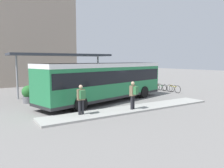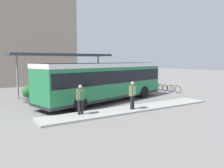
% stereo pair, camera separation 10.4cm
% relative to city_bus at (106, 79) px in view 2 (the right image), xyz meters
% --- Properties ---
extents(ground_plane, '(120.00, 120.00, 0.00)m').
position_rel_city_bus_xyz_m(ground_plane, '(-0.01, -0.00, -1.79)').
color(ground_plane, slate).
extents(curb_island, '(12.58, 1.80, 0.12)m').
position_rel_city_bus_xyz_m(curb_island, '(0.11, -3.49, -1.73)').
color(curb_island, '#9E9E99').
rests_on(curb_island, ground_plane).
extents(city_bus, '(11.75, 5.41, 3.06)m').
position_rel_city_bus_xyz_m(city_bus, '(0.00, 0.00, 0.00)').
color(city_bus, '#237A47').
rests_on(city_bus, ground_plane).
extents(pedestrian_waiting, '(0.52, 0.56, 1.80)m').
position_rel_city_bus_xyz_m(pedestrian_waiting, '(-0.18, -3.77, -0.64)').
color(pedestrian_waiting, '#232328').
rests_on(pedestrian_waiting, curb_island).
extents(pedestrian_companion, '(0.43, 0.44, 1.74)m').
position_rel_city_bus_xyz_m(pedestrian_companion, '(-3.60, -3.31, -0.67)').
color(pedestrian_companion, '#232328').
rests_on(pedestrian_companion, curb_island).
extents(bicycle_yellow, '(0.48, 1.78, 0.77)m').
position_rel_city_bus_xyz_m(bicycle_yellow, '(8.41, 0.64, -1.41)').
color(bicycle_yellow, black).
rests_on(bicycle_yellow, ground_plane).
extents(bicycle_white, '(0.48, 1.68, 0.73)m').
position_rel_city_bus_xyz_m(bicycle_white, '(8.53, 1.46, -1.43)').
color(bicycle_white, black).
rests_on(bicycle_white, ground_plane).
extents(bicycle_green, '(0.48, 1.52, 0.66)m').
position_rel_city_bus_xyz_m(bicycle_green, '(8.23, 2.28, -1.46)').
color(bicycle_green, black).
rests_on(bicycle_green, ground_plane).
extents(bicycle_red, '(0.48, 1.67, 0.72)m').
position_rel_city_bus_xyz_m(bicycle_red, '(8.44, 3.11, -1.43)').
color(bicycle_red, black).
rests_on(bicycle_red, ground_plane).
extents(station_shelter, '(9.09, 3.13, 3.88)m').
position_rel_city_bus_xyz_m(station_shelter, '(-1.91, 4.94, 1.93)').
color(station_shelter, '#383D47').
rests_on(station_shelter, ground_plane).
extents(potted_planter_near_shelter, '(0.90, 0.90, 1.26)m').
position_rel_city_bus_xyz_m(potted_planter_near_shelter, '(1.65, 2.48, -1.14)').
color(potted_planter_near_shelter, slate).
rests_on(potted_planter_near_shelter, ground_plane).
extents(potted_planter_far_side, '(0.97, 0.97, 1.36)m').
position_rel_city_bus_xyz_m(potted_planter_far_side, '(-5.35, 2.71, -1.09)').
color(potted_planter_far_side, slate).
rests_on(potted_planter_far_side, ground_plane).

